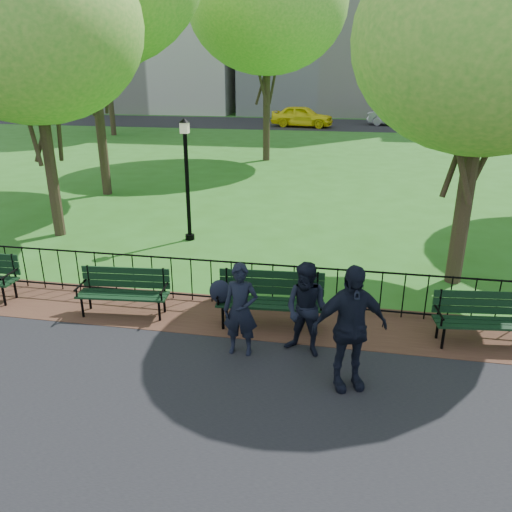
% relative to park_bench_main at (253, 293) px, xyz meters
% --- Properties ---
extents(ground, '(120.00, 120.00, 0.00)m').
position_rel_park_bench_main_xyz_m(ground, '(0.83, -1.24, -0.64)').
color(ground, '#2A6019').
extents(dirt_strip, '(60.00, 1.60, 0.01)m').
position_rel_park_bench_main_xyz_m(dirt_strip, '(0.83, 0.26, -0.62)').
color(dirt_strip, '#382117').
rests_on(dirt_strip, ground).
extents(far_street, '(70.00, 9.00, 0.01)m').
position_rel_park_bench_main_xyz_m(far_street, '(0.83, 33.76, -0.63)').
color(far_street, black).
rests_on(far_street, ground).
extents(iron_fence, '(24.06, 0.06, 1.00)m').
position_rel_park_bench_main_xyz_m(iron_fence, '(0.83, 0.76, -0.14)').
color(iron_fence, black).
rests_on(iron_fence, ground).
extents(park_bench_main, '(2.00, 0.70, 1.06)m').
position_rel_park_bench_main_xyz_m(park_bench_main, '(0.00, 0.00, 0.00)').
color(park_bench_main, black).
rests_on(park_bench_main, ground).
extents(park_bench_left_a, '(1.70, 0.66, 0.94)m').
position_rel_park_bench_main_xyz_m(park_bench_left_a, '(-2.43, 0.03, -0.10)').
color(park_bench_left_a, black).
rests_on(park_bench_left_a, ground).
extents(park_bench_right_a, '(1.74, 0.71, 0.96)m').
position_rel_park_bench_main_xyz_m(park_bench_right_a, '(3.89, 0.11, -0.09)').
color(park_bench_right_a, black).
rests_on(park_bench_right_a, ground).
extents(lamppost, '(0.28, 0.28, 3.15)m').
position_rel_park_bench_main_xyz_m(lamppost, '(-2.56, 4.35, 1.08)').
color(lamppost, black).
rests_on(lamppost, ground).
extents(tree_near_w, '(5.42, 5.42, 7.56)m').
position_rel_park_bench_main_xyz_m(tree_near_w, '(-6.21, 4.11, 4.60)').
color(tree_near_w, '#2D2116').
rests_on(tree_near_w, ground).
extents(tree_near_e, '(4.98, 4.98, 6.94)m').
position_rel_park_bench_main_xyz_m(tree_near_e, '(3.87, 2.71, 4.18)').
color(tree_near_e, '#2D2116').
rests_on(tree_near_e, ground).
extents(tree_far_c, '(7.23, 7.23, 10.07)m').
position_rel_park_bench_main_xyz_m(tree_far_c, '(-2.54, 16.74, 6.35)').
color(tree_far_c, '#2D2116').
rests_on(tree_far_c, ground).
extents(tree_far_w, '(7.24, 7.24, 10.09)m').
position_rel_park_bench_main_xyz_m(tree_far_w, '(-14.29, 24.40, 6.36)').
color(tree_far_w, '#2D2116').
rests_on(tree_far_w, ground).
extents(person_left, '(0.56, 0.37, 1.53)m').
position_rel_park_bench_main_xyz_m(person_left, '(-0.01, -0.94, 0.14)').
color(person_left, black).
rests_on(person_left, asphalt_path).
extents(person_mid, '(0.84, 0.62, 1.54)m').
position_rel_park_bench_main_xyz_m(person_mid, '(1.01, -0.77, 0.15)').
color(person_mid, black).
rests_on(person_mid, asphalt_path).
extents(person_right, '(1.18, 0.80, 1.87)m').
position_rel_park_bench_main_xyz_m(person_right, '(1.66, -1.53, 0.31)').
color(person_right, black).
rests_on(person_right, asphalt_path).
extents(taxi, '(4.94, 2.63, 1.60)m').
position_rel_park_bench_main_xyz_m(taxi, '(-2.22, 31.61, 0.17)').
color(taxi, yellow).
rests_on(taxi, far_street).
extents(sedan_silver, '(4.45, 2.31, 1.40)m').
position_rel_park_bench_main_xyz_m(sedan_silver, '(4.87, 33.80, 0.07)').
color(sedan_silver, '#9B9DA2').
rests_on(sedan_silver, far_street).
extents(sedan_dark, '(5.93, 3.40, 1.62)m').
position_rel_park_bench_main_xyz_m(sedan_dark, '(10.77, 32.95, 0.18)').
color(sedan_dark, black).
rests_on(sedan_dark, far_street).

